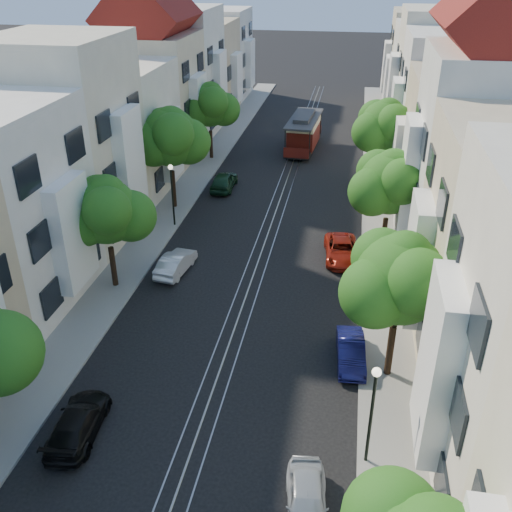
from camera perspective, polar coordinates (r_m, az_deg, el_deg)
The scene contains 24 objects.
ground at distance 42.50m, azimuth 2.45°, elevation 5.79°, with size 200.00×200.00×0.00m, color black.
sidewalk_east at distance 42.26m, azimuth 12.28°, elevation 5.10°, with size 2.50×80.00×0.12m, color gray.
sidewalk_west at distance 43.91m, azimuth -7.02°, elevation 6.44°, with size 2.50×80.00×0.12m, color gray.
rail_left at distance 42.56m, azimuth 1.72°, elevation 5.85°, with size 0.06×80.00×0.02m, color gray.
rail_slot at distance 42.50m, azimuth 2.45°, elevation 5.80°, with size 0.06×80.00×0.02m, color gray.
rail_right at distance 42.44m, azimuth 3.19°, elevation 5.75°, with size 0.06×80.00×0.02m, color gray.
lane_line at distance 42.50m, azimuth 2.45°, elevation 5.79°, with size 0.08×80.00×0.01m, color tan.
townhouses_east at distance 41.02m, azimuth 19.58°, elevation 11.04°, with size 7.75×72.00×12.00m.
townhouses_west at distance 43.80m, azimuth -13.40°, elevation 12.77°, with size 7.75×72.00×11.76m.
tree_e_b at distance 23.14m, azimuth 14.33°, elevation -2.47°, with size 4.93×4.08×6.68m.
tree_e_c at distance 33.15m, azimuth 13.35°, elevation 6.95°, with size 4.84×3.99×6.52m.
tree_e_d at distance 43.53m, azimuth 12.88°, elevation 12.44°, with size 5.01×4.16×6.85m.
tree_w_b at distance 30.12m, azimuth -14.68°, elevation 4.19°, with size 4.72×3.87×6.27m.
tree_w_c at distance 39.52m, azimuth -8.53°, elevation 11.56°, with size 5.13×4.28×7.09m.
tree_w_d at distance 49.85m, azimuth -4.60°, elevation 14.68°, with size 4.84×3.99×6.52m.
lamp_east at distance 20.13m, azimuth 11.61°, elevation -14.10°, with size 0.32×0.32×4.16m.
lamp_west at distance 37.31m, azimuth -8.42°, elevation 6.94°, with size 0.32×0.32×4.16m.
cable_car at distance 53.18m, azimuth 4.80°, elevation 12.38°, with size 2.91×7.87×2.97m.
parked_car_e_near at distance 20.04m, azimuth 5.10°, elevation -23.22°, with size 1.36×3.37×1.15m, color #ADB3BA.
parked_car_e_mid at distance 25.90m, azimuth 9.46°, elevation -9.42°, with size 1.18×3.37×1.11m, color #0C0D3C.
parked_car_e_far at distance 34.07m, azimuth 8.56°, elevation 0.58°, with size 1.91×4.14×1.15m, color maroon.
parked_car_w_near at distance 23.28m, azimuth -17.37°, elevation -15.60°, with size 1.60×3.93×1.14m, color black.
parked_car_w_mid at distance 32.63m, azimuth -8.02°, elevation -0.68°, with size 1.23×3.52×1.16m, color silver.
parked_car_w_far at distance 44.04m, azimuth -3.22°, elevation 7.54°, with size 1.60×3.96×1.35m, color #153520.
Camera 1 is at (4.90, -10.98, 16.21)m, focal length 40.00 mm.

